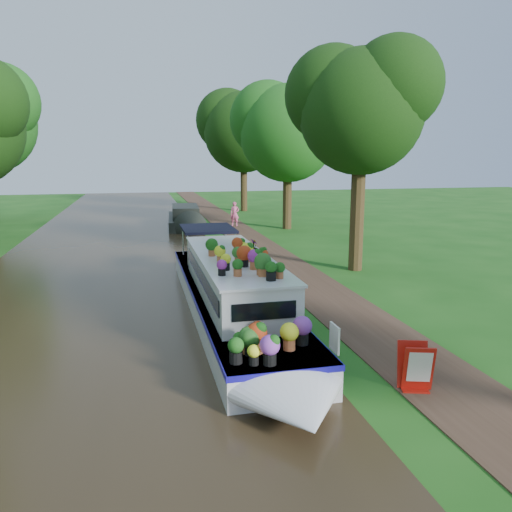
{
  "coord_description": "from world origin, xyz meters",
  "views": [
    {
      "loc": [
        -4.73,
        -15.47,
        4.57
      ],
      "look_at": [
        -0.98,
        0.42,
        1.3
      ],
      "focal_mm": 35.0,
      "sensor_mm": 36.0,
      "label": 1
    }
  ],
  "objects_px": {
    "plant_boat": "(234,292)",
    "second_boat": "(185,219)",
    "sandwich_board": "(416,369)",
    "pedestrian_pink": "(235,214)"
  },
  "relations": [
    {
      "from": "plant_boat",
      "to": "second_boat",
      "type": "bearing_deg",
      "value": 88.66
    },
    {
      "from": "plant_boat",
      "to": "second_boat",
      "type": "relative_size",
      "value": 1.82
    },
    {
      "from": "pedestrian_pink",
      "to": "sandwich_board",
      "type": "bearing_deg",
      "value": -74.07
    },
    {
      "from": "second_boat",
      "to": "pedestrian_pink",
      "type": "distance_m",
      "value": 3.26
    },
    {
      "from": "second_boat",
      "to": "sandwich_board",
      "type": "bearing_deg",
      "value": -80.88
    },
    {
      "from": "sandwich_board",
      "to": "pedestrian_pink",
      "type": "distance_m",
      "value": 24.14
    },
    {
      "from": "plant_boat",
      "to": "pedestrian_pink",
      "type": "height_order",
      "value": "plant_boat"
    },
    {
      "from": "sandwich_board",
      "to": "pedestrian_pink",
      "type": "height_order",
      "value": "pedestrian_pink"
    },
    {
      "from": "second_boat",
      "to": "sandwich_board",
      "type": "distance_m",
      "value": 24.34
    },
    {
      "from": "plant_boat",
      "to": "second_boat",
      "type": "xyz_separation_m",
      "value": [
        0.45,
        19.25,
        -0.28
      ]
    }
  ]
}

